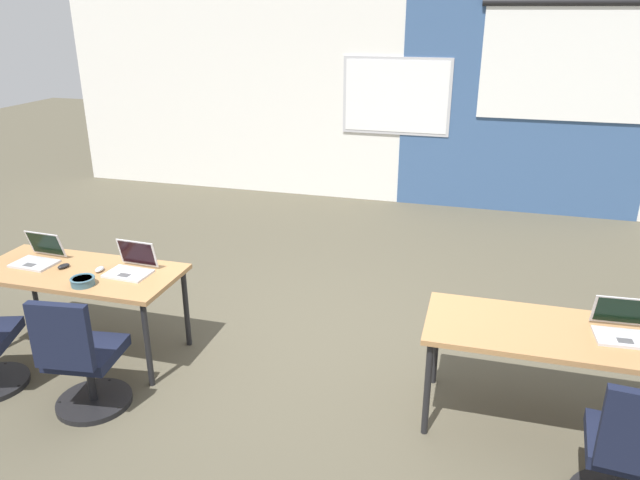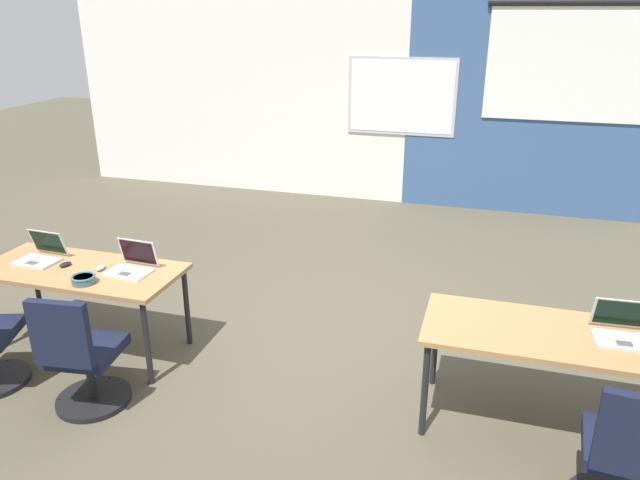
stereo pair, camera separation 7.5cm
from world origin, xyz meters
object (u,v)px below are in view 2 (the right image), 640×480
Objects in this scene: chair_near_right_end at (626,465)px; snack_bowl at (83,279)px; desk_near_left at (81,275)px; laptop_near_right_end at (622,331)px; laptop_near_left_end at (41,255)px; chair_near_left_inner at (82,361)px; desk_near_right at (551,341)px; laptop_near_left_inner at (132,265)px; mouse_near_left_inner at (101,268)px; mouse_near_left_end at (65,264)px.

chair_near_right_end reaches higher than snack_bowl.
laptop_near_right_end is (3.90, 0.05, 0.11)m from desk_near_left.
laptop_near_left_end is 1.00× the size of laptop_near_right_end.
laptop_near_left_end is 0.38× the size of chair_near_left_inner.
desk_near_right is at bearing 2.26° from laptop_near_left_end.
desk_near_left is 0.42m from laptop_near_left_end.
laptop_near_right_end is at bearing 6.82° from desk_near_right.
laptop_near_left_inner is at bearing 4.78° from laptop_near_left_end.
chair_near_left_inner is 2.66× the size of laptop_near_right_end.
laptop_near_right_end is 1.95× the size of snack_bowl.
mouse_near_left_inner is 0.25m from snack_bowl.
snack_bowl is at bearing -21.33° from laptop_near_left_end.
laptop_near_right_end is at bearing 0.34° from mouse_near_left_inner.
desk_near_left is 4.63× the size of laptop_near_left_inner.
chair_near_right_end is at bearing -95.46° from laptop_near_right_end.
laptop_near_left_inner reaches higher than laptop_near_right_end.
laptop_near_left_end is at bearing -47.37° from chair_near_left_inner.
laptop_near_left_inner is at bearing 10.19° from desk_near_left.
laptop_near_left_inner reaches higher than desk_near_left.
snack_bowl is at bearing -123.05° from laptop_near_left_inner.
desk_near_left is at bearing 177.46° from laptop_near_right_end.
laptop_near_left_inner reaches higher than mouse_near_left_inner.
chair_near_left_inner reaches higher than desk_near_right.
laptop_near_left_inner is at bearing 176.28° from laptop_near_right_end.
desk_near_right is 4.63× the size of laptop_near_left_inner.
chair_near_left_inner reaches higher than desk_near_left.
laptop_near_right_end is (0.40, 0.05, 0.11)m from desk_near_right.
desk_near_left is 1.00× the size of desk_near_right.
mouse_near_left_inner is at bearing 0.49° from laptop_near_left_end.
desk_near_right is 1.74× the size of chair_near_right_end.
laptop_near_left_end is 0.58m from mouse_near_left_inner.
mouse_near_left_inner is at bearing 8.41° from desk_near_left.
desk_near_right is 1.74× the size of chair_near_left_inner.
mouse_near_left_end is at bearing 146.25° from snack_bowl.
chair_near_left_inner is 5.18× the size of snack_bowl.
laptop_near_left_end is at bearing -175.05° from laptop_near_left_inner.
laptop_near_right_end is at bearing 4.21° from snack_bowl.
desk_near_left is 14.17× the size of mouse_near_left_end.
chair_near_right_end reaches higher than mouse_near_left_end.
snack_bowl is at bearing -179.03° from laptop_near_right_end.
laptop_near_left_end reaches higher than mouse_near_left_end.
chair_near_left_inner reaches higher than mouse_near_left_end.
desk_near_right is at bearing -0.45° from mouse_near_left_inner.
desk_near_right is at bearing 0.00° from desk_near_left.
snack_bowl is (0.34, -0.23, 0.02)m from mouse_near_left_end.
laptop_near_left_end is at bearing 179.25° from desk_near_right.
chair_near_right_end is at bearing 172.14° from chair_near_left_inner.
desk_near_right is at bearing -0.06° from mouse_near_left_end.
desk_near_right is at bearing 3.89° from snack_bowl.
laptop_near_left_end is 0.83m from laptop_near_left_inner.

